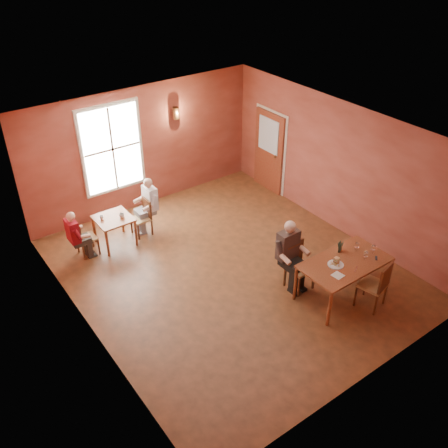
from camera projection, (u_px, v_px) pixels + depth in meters
ground at (230, 271)px, 10.35m from camera, size 6.00×7.00×0.01m
wall_back at (143, 148)px, 11.92m from camera, size 6.00×0.04×3.00m
wall_front at (375, 311)px, 7.16m from camera, size 6.00×0.04×3.00m
wall_left at (81, 265)px, 8.06m from camera, size 0.04×7.00×3.00m
wall_right at (339, 168)px, 11.02m from camera, size 0.04×7.00×3.00m
ceiling at (231, 136)px, 8.73m from camera, size 6.00×7.00×0.04m
window at (112, 149)px, 11.38m from camera, size 1.36×0.10×1.96m
door at (269, 152)px, 12.80m from camera, size 0.12×1.04×2.10m
wall_sconce at (176, 113)px, 11.92m from camera, size 0.16×0.16×0.28m
main_table at (343, 279)px, 9.50m from camera, size 1.71×0.96×0.80m
chair_diner_main at (300, 267)px, 9.65m from camera, size 0.44×0.44×0.98m
diner_main at (302, 260)px, 9.52m from camera, size 0.56×0.56×1.39m
chair_empty at (373, 284)px, 9.21m from camera, size 0.54×0.54×1.01m
plate_food at (336, 264)px, 9.19m from camera, size 0.31×0.31×0.04m
sandwich at (336, 261)px, 9.22m from camera, size 0.10×0.10×0.11m
goblet_a at (357, 247)px, 9.53m from camera, size 0.09×0.09×0.19m
goblet_b at (373, 249)px, 9.46m from camera, size 0.09×0.09×0.20m
goblet_c at (366, 256)px, 9.30m from camera, size 0.09×0.09×0.18m
menu_stand at (340, 247)px, 9.52m from camera, size 0.14×0.10×0.21m
knife at (356, 269)px, 9.10m from camera, size 0.19×0.11×0.00m
napkin at (338, 275)px, 8.94m from camera, size 0.20×0.20×0.01m
sunglasses at (376, 258)px, 9.37m from camera, size 0.12×0.11×0.02m
second_table at (115, 231)px, 11.01m from camera, size 0.76×0.76×0.67m
chair_diner_white at (141, 218)px, 11.28m from camera, size 0.38×0.38×0.86m
diner_white at (141, 210)px, 11.19m from camera, size 0.50×0.50×1.26m
chair_diner_maroon at (87, 237)px, 10.64m from camera, size 0.38×0.38×0.85m
diner_maroon at (84, 232)px, 10.54m from camera, size 0.46×0.46×1.14m
cup_a at (122, 215)px, 10.83m from camera, size 0.13×0.13×0.09m
cup_b at (102, 217)px, 10.77m from camera, size 0.11×0.11×0.08m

